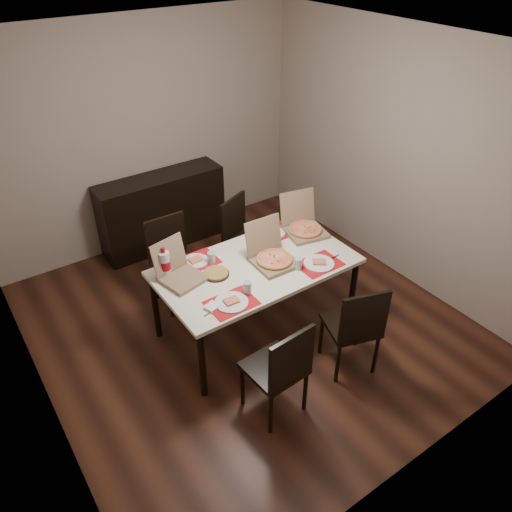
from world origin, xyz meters
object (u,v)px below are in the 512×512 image
Objects in this scene: pizza_box_center at (272,257)px; soda_bottle at (165,264)px; chair_near_right at (355,325)px; chair_far_right at (242,235)px; sideboard at (162,211)px; dip_bowl at (259,251)px; chair_near_left at (281,368)px; chair_far_left at (173,257)px; dining_table at (256,271)px.

pizza_box_center reaches higher than soda_bottle.
chair_far_right is (0.01, 1.75, 0.00)m from chair_near_right.
sideboard is 1.79m from dip_bowl.
chair_far_right is 0.76m from dip_bowl.
chair_near_left is at bearing -97.71° from sideboard.
pizza_box_center is (0.58, 0.90, 0.30)m from chair_near_left.
chair_far_left is 0.73m from soda_bottle.
chair_near_right reaches higher than dip_bowl.
sideboard is at bearing 69.78° from chair_far_left.
pizza_box_center reaches higher than dining_table.
pizza_box_center reaches higher than chair_near_right.
chair_far_right reaches higher than dining_table.
soda_bottle is at bearing 168.99° from dip_bowl.
chair_far_right reaches higher than dip_bowl.
dip_bowl is (0.57, -0.72, 0.25)m from chair_far_left.
sideboard is 1.61× the size of chair_far_left.
soda_bottle is (-0.89, 0.37, 0.07)m from pizza_box_center.
dining_table is 0.98m from chair_far_left.
dining_table is 1.02m from chair_near_right.
soda_bottle reaches higher than chair_near_right.
chair_near_left and chair_far_left have the same top height.
dip_bowl is (-0.24, 1.07, 0.25)m from chair_near_right.
chair_far_right is (0.82, 1.77, 0.00)m from chair_near_left.
dining_table is 0.83m from soda_bottle.
pizza_box_center is at bearing -22.33° from soda_bottle.
chair_near_right is (0.81, 0.02, 0.00)m from chair_near_left.
chair_near_right is at bearing -75.40° from pizza_box_center.
sideboard is 14.00× the size of dip_bowl.
soda_bottle is at bearing 131.95° from chair_near_right.
sideboard is 2.86m from chair_near_right.
chair_near_right is 1.71m from soda_bottle.
chair_near_right is 1.13m from dip_bowl.
soda_bottle is (-0.32, -0.54, 0.36)m from chair_far_left.
sideboard reaches higher than dining_table.
soda_bottle is at bearing -120.08° from chair_far_left.
chair_far_left reaches higher than sideboard.
chair_near_right is 1.75m from chair_far_right.
soda_bottle is (-0.31, 1.27, 0.36)m from chair_near_left.
chair_near_left is 1.11m from pizza_box_center.
pizza_box_center is (0.15, -0.05, 0.12)m from dining_table.
chair_near_left is at bearing -114.39° from dining_table.
chair_far_left is at bearing 128.44° from dip_bowl.
dip_bowl is (0.19, -1.75, 0.31)m from sideboard.
chair_near_left is at bearing -178.42° from chair_near_right.
chair_far_right is at bearing 69.76° from dip_bowl.
dining_table is 6.15× the size of soda_bottle.
pizza_box_center is at bearing 104.60° from chair_near_right.
chair_far_left and chair_far_right have the same top height.
pizza_box_center reaches higher than chair_far_left.
chair_near_left is 1.00× the size of chair_far_right.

